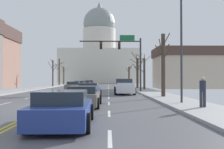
% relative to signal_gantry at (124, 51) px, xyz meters
% --- Properties ---
extents(ground, '(20.00, 180.00, 0.20)m').
position_rel_signal_gantry_xyz_m(ground, '(-5.43, -17.48, -5.18)').
color(ground, '#505055').
extents(signal_gantry, '(7.91, 0.41, 7.13)m').
position_rel_signal_gantry_xyz_m(signal_gantry, '(0.00, 0.00, 0.00)').
color(signal_gantry, '#28282D').
rests_on(signal_gantry, ground).
extents(street_lamp_right, '(2.12, 0.24, 8.97)m').
position_rel_signal_gantry_xyz_m(street_lamp_right, '(2.53, -16.58, 0.15)').
color(street_lamp_right, '#333338').
rests_on(street_lamp_right, ground).
extents(capitol_building, '(28.90, 18.66, 31.48)m').
position_rel_signal_gantry_xyz_m(capitol_building, '(-5.43, 67.50, 5.55)').
color(capitol_building, beige).
rests_on(capitol_building, ground).
extents(pickup_truck_near_00, '(2.23, 5.66, 1.67)m').
position_rel_signal_gantry_xyz_m(pickup_truck_near_00, '(-0.21, -4.74, -4.45)').
color(pickup_truck_near_00, silver).
rests_on(pickup_truck_near_00, ground).
extents(sedan_near_01, '(2.07, 4.63, 1.30)m').
position_rel_signal_gantry_xyz_m(sedan_near_01, '(-3.63, -10.51, -4.58)').
color(sedan_near_01, navy).
rests_on(sedan_near_01, ground).
extents(sedan_near_02, '(2.05, 4.62, 1.25)m').
position_rel_signal_gantry_xyz_m(sedan_near_02, '(-3.44, -17.59, -4.61)').
color(sedan_near_02, '#6B6056').
rests_on(sedan_near_02, ground).
extents(sedan_near_03, '(2.15, 4.40, 1.26)m').
position_rel_signal_gantry_xyz_m(sedan_near_03, '(-3.58, -24.12, -4.60)').
color(sedan_near_03, navy).
rests_on(sedan_near_03, ground).
extents(sedan_oncoming_00, '(2.10, 4.51, 1.25)m').
position_rel_signal_gantry_xyz_m(sedan_oncoming_00, '(-7.06, 4.76, -4.61)').
color(sedan_oncoming_00, '#6B6056').
rests_on(sedan_oncoming_00, ground).
extents(sedan_oncoming_01, '(2.16, 4.44, 1.26)m').
position_rel_signal_gantry_xyz_m(sedan_oncoming_01, '(-7.15, 14.29, -4.61)').
color(sedan_oncoming_01, '#9EA3A8').
rests_on(sedan_oncoming_01, ground).
extents(sedan_oncoming_02, '(1.96, 4.65, 1.21)m').
position_rel_signal_gantry_xyz_m(sedan_oncoming_02, '(-7.07, 27.34, -4.64)').
color(sedan_oncoming_02, '#B71414').
rests_on(sedan_oncoming_02, ground).
extents(sedan_oncoming_03, '(2.11, 4.23, 1.21)m').
position_rel_signal_gantry_xyz_m(sedan_oncoming_03, '(-7.15, 40.58, -4.62)').
color(sedan_oncoming_03, navy).
rests_on(sedan_oncoming_03, ground).
extents(flank_building_02, '(11.72, 7.74, 6.96)m').
position_rel_signal_gantry_xyz_m(flank_building_02, '(11.98, 11.90, -1.67)').
color(flank_building_02, '#B2A38E').
rests_on(flank_building_02, ground).
extents(bare_tree_00, '(1.64, 2.09, 4.75)m').
position_rel_signal_gantry_xyz_m(bare_tree_00, '(2.58, 23.73, -2.88)').
color(bare_tree_00, '#4C3D2D').
rests_on(bare_tree_00, ground).
extents(bare_tree_01, '(2.40, 1.77, 6.46)m').
position_rel_signal_gantry_xyz_m(bare_tree_01, '(-14.16, 31.92, -1.70)').
color(bare_tree_01, '#4C3D2D').
rests_on(bare_tree_01, ground).
extents(bare_tree_02, '(2.24, 1.76, 6.06)m').
position_rel_signal_gantry_xyz_m(bare_tree_02, '(2.88, 9.96, -2.35)').
color(bare_tree_02, '#423328').
rests_on(bare_tree_02, ground).
extents(bare_tree_04, '(1.46, 2.03, 5.46)m').
position_rel_signal_gantry_xyz_m(bare_tree_04, '(2.84, -10.65, -2.21)').
color(bare_tree_04, '#423328').
rests_on(bare_tree_04, ground).
extents(bare_tree_05, '(2.10, 2.33, 5.03)m').
position_rel_signal_gantry_xyz_m(bare_tree_05, '(-13.93, 37.16, -2.59)').
color(bare_tree_05, brown).
rests_on(bare_tree_05, ground).
extents(bare_tree_06, '(2.34, 1.37, 5.11)m').
position_rel_signal_gantry_xyz_m(bare_tree_06, '(3.20, 4.20, -2.65)').
color(bare_tree_06, '#423328').
rests_on(bare_tree_06, ground).
extents(bare_tree_07, '(1.87, 1.66, 5.64)m').
position_rel_signal_gantry_xyz_m(bare_tree_07, '(-13.25, 20.10, -2.24)').
color(bare_tree_07, '#423328').
rests_on(bare_tree_07, ground).
extents(pedestrian_00, '(0.35, 0.34, 1.66)m').
position_rel_signal_gantry_xyz_m(pedestrian_00, '(3.15, -19.32, -4.14)').
color(pedestrian_00, '#33333D').
rests_on(pedestrian_00, ground).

